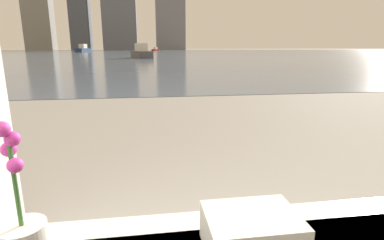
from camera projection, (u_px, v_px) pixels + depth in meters
name	position (u px, v px, depth m)	size (l,w,h in m)	color
potted_orchid	(22.00, 231.00, 0.82)	(0.13, 0.13, 0.41)	silver
towel_stack	(251.00, 233.00, 0.87)	(0.27, 0.20, 0.12)	silver
harbor_water	(149.00, 52.00, 59.84)	(180.00, 110.00, 0.01)	slate
harbor_boat_0	(83.00, 49.00, 64.69)	(2.70, 4.75, 1.69)	navy
harbor_boat_4	(141.00, 53.00, 30.84)	(2.40, 4.16, 1.48)	#4C4C51
harbor_boat_5	(156.00, 50.00, 81.56)	(2.23, 2.74, 1.00)	maroon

